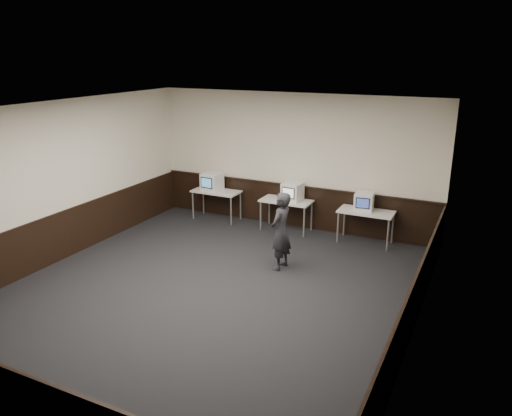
{
  "coord_description": "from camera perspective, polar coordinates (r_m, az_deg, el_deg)",
  "views": [
    {
      "loc": [
        4.26,
        -6.81,
        4.11
      ],
      "look_at": [
        0.18,
        1.6,
        1.15
      ],
      "focal_mm": 35.0,
      "sensor_mm": 36.0,
      "label": 1
    }
  ],
  "objects": [
    {
      "name": "wainscot_front",
      "position": [
        6.27,
        -26.15,
        -19.71
      ],
      "size": [
        6.98,
        0.04,
        1.0
      ],
      "primitive_type": "cube",
      "color": "black",
      "rests_on": "front_wall"
    },
    {
      "name": "right_wall",
      "position": [
        7.3,
        18.3,
        -3.49
      ],
      "size": [
        0.0,
        8.0,
        8.0
      ],
      "primitive_type": "plane",
      "rotation": [
        1.57,
        0.0,
        -1.57
      ],
      "color": "silver",
      "rests_on": "ground"
    },
    {
      "name": "emac_center",
      "position": [
        11.67,
        4.18,
        1.89
      ],
      "size": [
        0.45,
        0.48,
        0.43
      ],
      "rotation": [
        0.0,
        0.0,
        -0.07
      ],
      "color": "white",
      "rests_on": "desk_center"
    },
    {
      "name": "wainscot_right",
      "position": [
        7.75,
        17.36,
        -11.09
      ],
      "size": [
        0.04,
        7.98,
        1.0
      ],
      "primitive_type": "cube",
      "color": "black",
      "rests_on": "right_wall"
    },
    {
      "name": "person",
      "position": [
        9.66,
        2.85,
        -2.65
      ],
      "size": [
        0.42,
        0.6,
        1.55
      ],
      "primitive_type": "imported",
      "rotation": [
        0.0,
        0.0,
        -1.67
      ],
      "color": "#232227",
      "rests_on": "ground"
    },
    {
      "name": "left_wall",
      "position": [
        10.63,
        -22.18,
        2.59
      ],
      "size": [
        0.0,
        8.0,
        8.0
      ],
      "primitive_type": "plane",
      "rotation": [
        1.57,
        0.0,
        1.57
      ],
      "color": "silver",
      "rests_on": "ground"
    },
    {
      "name": "wainscot_back",
      "position": [
        12.15,
        4.15,
        0.24
      ],
      "size": [
        6.98,
        0.04,
        1.0
      ],
      "primitive_type": "cube",
      "color": "black",
      "rests_on": "back_wall"
    },
    {
      "name": "ceiling",
      "position": [
        8.09,
        -6.23,
        11.0
      ],
      "size": [
        8.0,
        8.0,
        0.0
      ],
      "primitive_type": "plane",
      "rotation": [
        3.14,
        0.0,
        0.0
      ],
      "color": "white",
      "rests_on": "back_wall"
    },
    {
      "name": "emac_right",
      "position": [
        11.18,
        12.24,
        0.74
      ],
      "size": [
        0.44,
        0.47,
        0.4
      ],
      "rotation": [
        0.0,
        0.0,
        0.11
      ],
      "color": "white",
      "rests_on": "desk_right"
    },
    {
      "name": "desk_right",
      "position": [
        11.21,
        12.47,
        -0.68
      ],
      "size": [
        1.2,
        0.6,
        0.75
      ],
      "color": "silver",
      "rests_on": "ground"
    },
    {
      "name": "emac_left",
      "position": [
        12.54,
        -5.06,
        3.02
      ],
      "size": [
        0.48,
        0.51,
        0.45
      ],
      "rotation": [
        0.0,
        0.0,
        -0.07
      ],
      "color": "white",
      "rests_on": "desk_left"
    },
    {
      "name": "wainscot_rail",
      "position": [
        11.99,
        4.16,
        2.59
      ],
      "size": [
        6.98,
        0.06,
        0.04
      ],
      "primitive_type": "cube",
      "color": "black",
      "rests_on": "wainscot_back"
    },
    {
      "name": "wainscot_left",
      "position": [
        10.93,
        -21.45,
        -3.0
      ],
      "size": [
        0.04,
        7.98,
        1.0
      ],
      "primitive_type": "cube",
      "color": "black",
      "rests_on": "left_wall"
    },
    {
      "name": "back_wall",
      "position": [
        11.89,
        4.3,
        5.33
      ],
      "size": [
        7.0,
        0.0,
        7.0
      ],
      "primitive_type": "plane",
      "rotation": [
        1.57,
        0.0,
        0.0
      ],
      "color": "silver",
      "rests_on": "ground"
    },
    {
      "name": "desk_left",
      "position": [
        12.58,
        -4.55,
        1.68
      ],
      "size": [
        1.2,
        0.6,
        0.75
      ],
      "color": "silver",
      "rests_on": "ground"
    },
    {
      "name": "desk_center",
      "position": [
        11.76,
        3.47,
        0.58
      ],
      "size": [
        1.2,
        0.6,
        0.75
      ],
      "color": "silver",
      "rests_on": "ground"
    },
    {
      "name": "floor",
      "position": [
        9.03,
        -5.55,
        -9.61
      ],
      "size": [
        8.0,
        8.0,
        0.0
      ],
      "primitive_type": "plane",
      "color": "black",
      "rests_on": "ground"
    }
  ]
}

